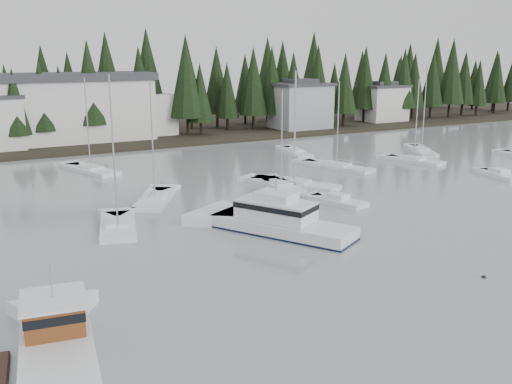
% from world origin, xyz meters
% --- Properties ---
extents(far_shore_land, '(240.00, 54.00, 1.00)m').
position_xyz_m(far_shore_land, '(0.00, 97.00, 0.00)').
color(far_shore_land, black).
rests_on(far_shore_land, ground).
extents(conifer_treeline, '(200.00, 22.00, 20.00)m').
position_xyz_m(conifer_treeline, '(0.00, 86.00, 0.00)').
color(conifer_treeline, black).
rests_on(conifer_treeline, ground).
extents(house_east_a, '(10.60, 8.48, 9.25)m').
position_xyz_m(house_east_a, '(36.00, 78.00, 4.90)').
color(house_east_a, '#999EA0').
rests_on(house_east_a, ground).
extents(house_east_b, '(9.54, 7.42, 8.25)m').
position_xyz_m(house_east_b, '(58.00, 80.00, 4.40)').
color(house_east_b, silver).
rests_on(house_east_b, ground).
extents(harbor_inn, '(29.50, 11.50, 10.90)m').
position_xyz_m(harbor_inn, '(-2.96, 82.34, 5.78)').
color(harbor_inn, silver).
rests_on(harbor_inn, ground).
extents(lobster_boat_brown, '(6.17, 10.61, 5.06)m').
position_xyz_m(lobster_boat_brown, '(-20.55, 12.61, 0.58)').
color(lobster_boat_brown, white).
rests_on(lobster_boat_brown, ground).
extents(cabin_cruiser_center, '(9.24, 12.53, 5.25)m').
position_xyz_m(cabin_cruiser_center, '(-0.61, 24.77, 0.79)').
color(cabin_cruiser_center, white).
rests_on(cabin_cruiser_center, ground).
extents(sailboat_0, '(5.55, 10.60, 11.61)m').
position_xyz_m(sailboat_0, '(19.82, 44.52, 0.06)').
color(sailboat_0, white).
rests_on(sailboat_0, ground).
extents(sailboat_1, '(4.66, 8.58, 11.63)m').
position_xyz_m(sailboat_1, '(31.64, 42.90, 0.07)').
color(sailboat_1, white).
rests_on(sailboat_1, ground).
extents(sailboat_4, '(6.77, 8.90, 12.48)m').
position_xyz_m(sailboat_4, '(-6.30, 39.54, 0.07)').
color(sailboat_4, white).
rests_on(sailboat_4, ground).
extents(sailboat_5, '(6.72, 9.47, 13.09)m').
position_xyz_m(sailboat_5, '(38.25, 48.19, 0.07)').
color(sailboat_5, white).
rests_on(sailboat_5, ground).
extents(sailboat_8, '(4.36, 9.43, 12.48)m').
position_xyz_m(sailboat_8, '(21.01, 56.32, 0.07)').
color(sailboat_8, white).
rests_on(sailboat_8, ground).
extents(sailboat_9, '(4.82, 8.48, 13.36)m').
position_xyz_m(sailboat_9, '(-12.08, 32.22, 0.08)').
color(sailboat_9, white).
rests_on(sailboat_9, ground).
extents(sailboat_10, '(5.61, 10.07, 12.17)m').
position_xyz_m(sailboat_10, '(-8.49, 57.60, 0.06)').
color(sailboat_10, white).
rests_on(sailboat_10, ground).
extents(sailboat_11, '(4.00, 8.72, 11.18)m').
position_xyz_m(sailboat_11, '(7.90, 38.60, 0.06)').
color(sailboat_11, white).
rests_on(sailboat_11, ground).
extents(sailboat_12, '(7.53, 10.50, 13.23)m').
position_xyz_m(sailboat_12, '(9.58, 38.68, 0.06)').
color(sailboat_12, white).
rests_on(sailboat_12, ground).
extents(runabout_1, '(3.82, 6.38, 1.42)m').
position_xyz_m(runabout_1, '(9.24, 30.08, 0.13)').
color(runabout_1, white).
rests_on(runabout_1, ground).
extents(runabout_2, '(3.26, 6.38, 1.42)m').
position_xyz_m(runabout_2, '(33.82, 30.85, 0.13)').
color(runabout_2, white).
rests_on(runabout_2, ground).
extents(mooring_buoy_dark, '(0.33, 0.33, 0.33)m').
position_xyz_m(mooring_buoy_dark, '(6.19, 9.93, 0.00)').
color(mooring_buoy_dark, black).
rests_on(mooring_buoy_dark, ground).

